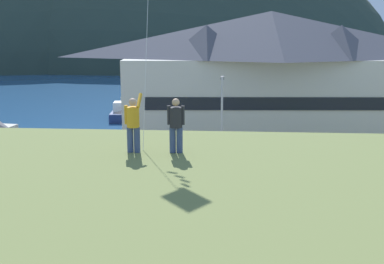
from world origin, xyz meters
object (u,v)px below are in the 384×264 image
storage_shed_waterside (157,120)px  harbor_lodge (269,74)px  moored_boat_wharfside (128,107)px  wharf_dock (149,114)px  person_companion (176,124)px  person_kite_flyer (133,123)px  parked_car_lone_by_shed (302,189)px  parked_car_corner_spot (163,177)px  moored_boat_outer_mooring (178,114)px  parked_car_mid_row_center (81,172)px  parked_car_front_row_silver (359,179)px  parking_light_pole (222,120)px  parked_car_front_row_end (130,219)px  moored_boat_inner_slip (120,113)px  parked_car_mid_row_far (256,211)px

storage_shed_waterside → harbor_lodge: bearing=5.3°
storage_shed_waterside → moored_boat_wharfside: storage_shed_waterside is taller
wharf_dock → moored_boat_wharfside: size_ratio=2.10×
person_companion → wharf_dock: bearing=100.6°
harbor_lodge → person_kite_flyer: bearing=-103.4°
parked_car_lone_by_shed → parked_car_corner_spot: (-8.74, 1.72, 0.00)m
moored_boat_outer_mooring → parked_car_mid_row_center: (-4.11, -24.18, 0.34)m
harbor_lodge → moored_boat_wharfside: size_ratio=5.05×
moored_boat_outer_mooring → parked_car_front_row_silver: 28.11m
parking_light_pole → parked_car_mid_row_center: bearing=-163.0°
wharf_dock → parked_car_front_row_end: 33.52m
storage_shed_waterside → parked_car_front_row_end: bearing=-85.4°
parked_car_front_row_silver → harbor_lodge: bearing=108.1°
storage_shed_waterside → moored_boat_outer_mooring: storage_shed_waterside is taller
storage_shed_waterside → moored_boat_wharfside: bearing=111.2°
wharf_dock → moored_boat_inner_slip: moored_boat_inner_slip is taller
storage_shed_waterside → person_kite_flyer: size_ratio=3.35×
moored_boat_outer_mooring → person_kite_flyer: bearing=-86.2°
parked_car_lone_by_shed → moored_boat_inner_slip: bearing=123.1°
wharf_dock → moored_boat_inner_slip: (-3.23, -1.66, 0.37)m
parked_car_mid_row_far → parking_light_pole: bearing=102.2°
storage_shed_waterside → parked_car_corner_spot: bearing=-80.0°
moored_boat_wharfside → parked_car_corner_spot: (8.41, -29.16, 0.34)m
moored_boat_wharfside → parked_car_mid_row_far: size_ratio=1.31×
parked_car_corner_spot → parked_car_mid_row_far: same height
wharf_dock → parked_car_lone_by_shed: (13.95, -28.01, 0.71)m
moored_boat_wharfside → moored_boat_outer_mooring: same height
parked_car_lone_by_shed → parked_car_corner_spot: size_ratio=1.00×
moored_boat_inner_slip → person_companion: bearing=-74.5°
wharf_dock → parked_car_front_row_end: (4.46, -33.22, 0.71)m
wharf_dock → person_companion: person_companion is taller
parked_car_mid_row_far → parking_light_pole: (-1.94, 8.93, 3.18)m
harbor_lodge → parked_car_mid_row_center: size_ratio=6.56×
parking_light_pole → person_kite_flyer: size_ratio=3.88×
moored_boat_inner_slip → person_kite_flyer: 40.99m
wharf_dock → moored_boat_inner_slip: size_ratio=2.01×
parked_car_mid_row_center → moored_boat_outer_mooring: bearing=80.4°
moored_boat_inner_slip → parked_car_corner_spot: moored_boat_inner_slip is taller
parked_car_front_row_silver → parked_car_corner_spot: (-12.73, -0.49, 0.00)m
person_kite_flyer → parked_car_lone_by_shed: bearing=59.4°
parked_car_mid_row_center → person_kite_flyer: person_kite_flyer is taller
storage_shed_waterside → parked_car_lone_by_shed: (11.16, -15.45, -1.09)m
parked_car_front_row_silver → storage_shed_waterside: bearing=138.9°
person_companion → harbor_lodge: bearing=79.1°
parked_car_front_row_end → person_companion: 10.59m
moored_boat_inner_slip → person_kite_flyer: (9.55, -39.26, 6.93)m
parking_light_pole → person_companion: size_ratio=4.14×
parked_car_mid_row_far → moored_boat_outer_mooring: bearing=103.5°
storage_shed_waterside → parked_car_front_row_end: 20.75m
parking_light_pole → person_companion: bearing=-94.2°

